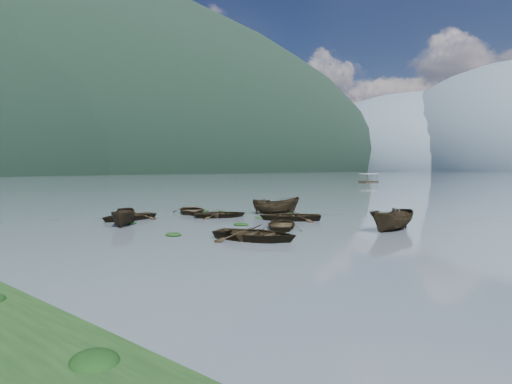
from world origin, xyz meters
The scene contains 21 objects.
ground_plane centered at (0.00, 0.00, 0.00)m, with size 2400.00×2400.00×0.00m, color #4C565F.
left_ridge_far centered at (-480.00, 250.00, 0.00)m, with size 560.00×1400.00×380.00m, color black.
haze_mtn_a centered at (-260.00, 900.00, 0.00)m, with size 520.00×520.00×280.00m, color #475666.
rowboat_0 centered at (-5.42, 2.31, 0.00)m, with size 3.30×4.62×0.96m, color black.
rowboat_1 centered at (-0.89, 8.26, 0.00)m, with size 3.14×4.40×0.91m, color black.
rowboat_2 centered at (-2.87, 0.30, 0.00)m, with size 1.44×3.84×1.48m, color black.
rowboat_3 centered at (6.74, 6.46, 0.00)m, with size 2.91×4.08×0.84m, color black.
rowboat_4 centered at (8.22, 1.65, 0.00)m, with size 3.57×5.00×1.04m, color black.
rowboat_5 centered at (13.19, 9.92, 0.00)m, with size 1.66×4.41×1.70m, color black.
rowboat_6 centered at (-4.84, 8.58, 0.00)m, with size 3.29×4.61×0.96m, color black.
rowboat_7 centered at (4.78, 10.34, 0.00)m, with size 3.47×4.86×1.01m, color black.
rowboat_8 centered at (1.23, 13.41, 0.00)m, with size 1.66×4.40×1.70m, color black.
weed_clump_0 centered at (-5.20, 1.98, 0.00)m, with size 1.06×0.87×0.23m, color black.
weed_clump_1 centered at (-3.36, 1.16, 0.00)m, with size 1.04×0.83×0.23m, color black.
weed_clump_2 centered at (3.34, -0.32, 0.00)m, with size 1.11×0.89×0.24m, color black.
weed_clump_3 centered at (2.12, 9.78, 0.00)m, with size 0.84×0.71×0.19m, color black.
weed_clump_4 centered at (3.62, 5.72, 0.00)m, with size 1.21×0.96×0.25m, color black.
weed_clump_5 centered at (-5.32, 10.65, 0.00)m, with size 1.16×0.94×0.25m, color black.
weed_clump_6 centered at (-3.57, 11.26, 0.00)m, with size 0.91×0.76×0.19m, color black.
weed_clump_7 centered at (2.78, 13.49, 0.00)m, with size 1.04×0.84×0.23m, color black.
pontoon_left centered at (-26.64, 100.38, 0.00)m, with size 2.75×6.60×2.53m, color black, non-canonical shape.
Camera 1 is at (22.45, -16.09, 4.09)m, focal length 28.00 mm.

